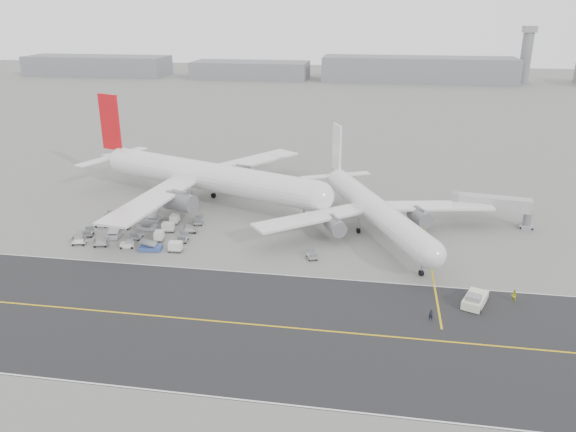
% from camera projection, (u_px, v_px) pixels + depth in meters
% --- Properties ---
extents(ground, '(700.00, 700.00, 0.00)m').
position_uv_depth(ground, '(253.00, 267.00, 95.33)').
color(ground, gray).
rests_on(ground, ground).
extents(taxiway, '(220.00, 59.00, 0.03)m').
position_uv_depth(taxiway, '(259.00, 325.00, 77.94)').
color(taxiway, '#29292B').
rests_on(taxiway, ground).
extents(horizon_buildings, '(520.00, 28.00, 28.00)m').
position_uv_depth(horizon_buildings, '(400.00, 81.00, 330.97)').
color(horizon_buildings, gray).
rests_on(horizon_buildings, ground).
extents(control_tower, '(7.00, 7.00, 31.25)m').
position_uv_depth(control_tower, '(526.00, 54.00, 319.21)').
color(control_tower, gray).
rests_on(control_tower, ground).
extents(airliner_a, '(61.36, 60.20, 22.20)m').
position_uv_depth(airliner_a, '(203.00, 176.00, 124.20)').
color(airliner_a, white).
rests_on(airliner_a, ground).
extents(airliner_b, '(45.55, 46.70, 17.14)m').
position_uv_depth(airliner_b, '(374.00, 208.00, 108.35)').
color(airliner_b, white).
rests_on(airliner_b, ground).
extents(pushback_tug, '(4.61, 7.39, 2.12)m').
position_uv_depth(pushback_tug, '(475.00, 300.00, 82.88)').
color(pushback_tug, beige).
rests_on(pushback_tug, ground).
extents(jet_bridge, '(16.23, 5.29, 6.05)m').
position_uv_depth(jet_bridge, '(493.00, 204.00, 112.66)').
color(jet_bridge, gray).
rests_on(jet_bridge, ground).
extents(gse_cluster, '(29.10, 24.41, 1.96)m').
position_uv_depth(gse_cluster, '(141.00, 234.00, 109.06)').
color(gse_cluster, '#929397').
rests_on(gse_cluster, ground).
extents(stray_dolly, '(2.28, 2.83, 1.51)m').
position_uv_depth(stray_dolly, '(312.00, 259.00, 98.45)').
color(stray_dolly, silver).
rests_on(stray_dolly, ground).
extents(ground_crew_a, '(0.70, 0.53, 1.75)m').
position_uv_depth(ground_crew_a, '(431.00, 315.00, 78.80)').
color(ground_crew_a, black).
rests_on(ground_crew_a, ground).
extents(ground_crew_b, '(0.89, 0.70, 1.81)m').
position_uv_depth(ground_crew_b, '(514.00, 295.00, 84.08)').
color(ground_crew_b, '#B2B915').
rests_on(ground_crew_b, ground).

